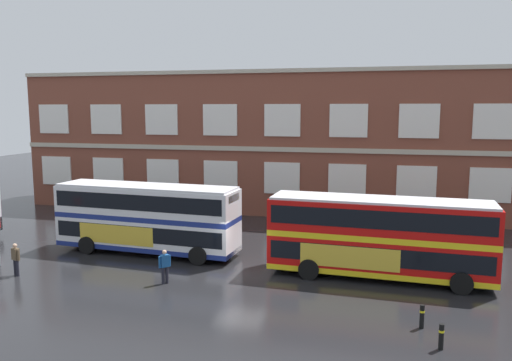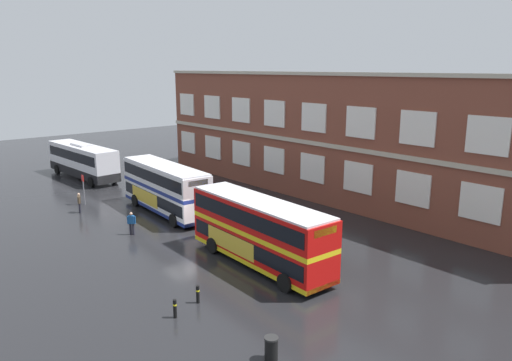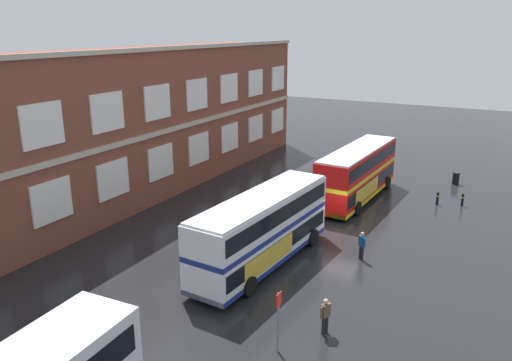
% 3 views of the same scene
% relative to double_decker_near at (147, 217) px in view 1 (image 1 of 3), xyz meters
% --- Properties ---
extents(ground_plane, '(120.00, 120.00, 0.00)m').
position_rel_double_decker_near_xyz_m(ground_plane, '(6.35, -0.32, -2.15)').
color(ground_plane, black).
extents(brick_terminal_building, '(45.12, 8.19, 11.51)m').
position_rel_double_decker_near_xyz_m(brick_terminal_building, '(5.81, 15.66, 3.46)').
color(brick_terminal_building, brown).
rests_on(brick_terminal_building, ground).
extents(double_decker_near, '(11.15, 3.42, 4.07)m').
position_rel_double_decker_near_xyz_m(double_decker_near, '(0.00, 0.00, 0.00)').
color(double_decker_near, silver).
rests_on(double_decker_near, ground).
extents(double_decker_middle, '(11.11, 3.26, 4.07)m').
position_rel_double_decker_near_xyz_m(double_decker_middle, '(13.35, -1.29, 0.00)').
color(double_decker_middle, red).
rests_on(double_decker_middle, ground).
extents(waiting_passenger, '(0.63, 0.37, 1.70)m').
position_rel_double_decker_near_xyz_m(waiting_passenger, '(-4.66, -5.51, -1.22)').
color(waiting_passenger, black).
rests_on(waiting_passenger, ground).
extents(second_passenger, '(0.50, 0.54, 1.70)m').
position_rel_double_decker_near_xyz_m(second_passenger, '(3.24, -4.75, -1.22)').
color(second_passenger, black).
rests_on(second_passenger, ground).
extents(safety_bollard_west, '(0.19, 0.19, 0.95)m').
position_rel_double_decker_near_xyz_m(safety_bollard_west, '(15.64, -8.75, -1.66)').
color(safety_bollard_west, black).
rests_on(safety_bollard_west, ground).
extents(safety_bollard_east, '(0.19, 0.19, 0.95)m').
position_rel_double_decker_near_xyz_m(safety_bollard_east, '(15.10, -7.05, -1.66)').
color(safety_bollard_east, black).
rests_on(safety_bollard_east, ground).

